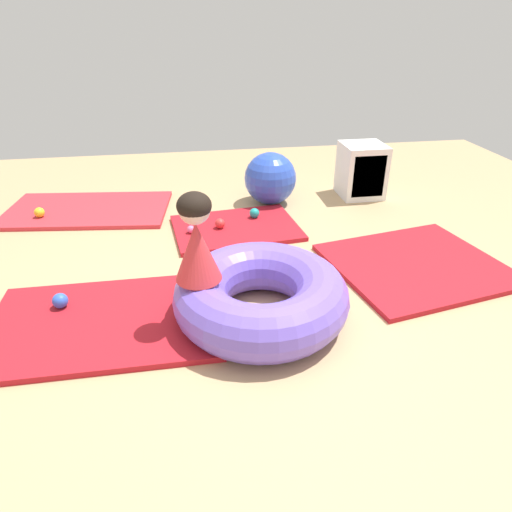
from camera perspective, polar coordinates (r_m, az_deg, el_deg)
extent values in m
plane|color=tan|center=(3.12, -0.43, -6.50)|extent=(8.00, 8.00, 0.00)
cube|color=#B21923|center=(3.11, -18.36, -7.84)|extent=(1.47, 0.97, 0.04)
cube|color=#B21923|center=(4.20, -2.53, 3.54)|extent=(1.20, 0.92, 0.04)
cube|color=red|center=(4.89, -20.37, 5.46)|extent=(1.67, 1.08, 0.04)
cube|color=#B21923|center=(3.79, 19.50, -1.07)|extent=(1.45, 1.34, 0.04)
torus|color=#7056D1|center=(2.92, 0.64, -5.03)|extent=(1.13, 1.13, 0.35)
cone|color=red|center=(2.71, -7.39, 0.60)|extent=(0.33, 0.33, 0.37)
sphere|color=beige|center=(2.59, -7.76, 5.90)|extent=(0.19, 0.19, 0.19)
ellipsoid|color=black|center=(2.58, -7.79, 6.28)|extent=(0.20, 0.20, 0.16)
sphere|color=yellow|center=(4.82, -25.57, 4.97)|extent=(0.10, 0.10, 0.10)
sphere|color=teal|center=(4.34, -0.20, 5.43)|extent=(0.09, 0.09, 0.09)
sphere|color=blue|center=(3.29, -23.39, -5.17)|extent=(0.10, 0.10, 0.10)
sphere|color=pink|center=(4.08, -8.18, 3.33)|extent=(0.07, 0.07, 0.07)
sphere|color=red|center=(4.14, -4.55, 4.10)|extent=(0.09, 0.09, 0.09)
sphere|color=blue|center=(4.73, 1.81, 9.70)|extent=(0.53, 0.53, 0.53)
cube|color=white|center=(5.07, 13.10, 10.45)|extent=(0.44, 0.44, 0.56)
cube|color=#2D2D33|center=(4.96, 13.60, 10.01)|extent=(0.34, 0.20, 0.44)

